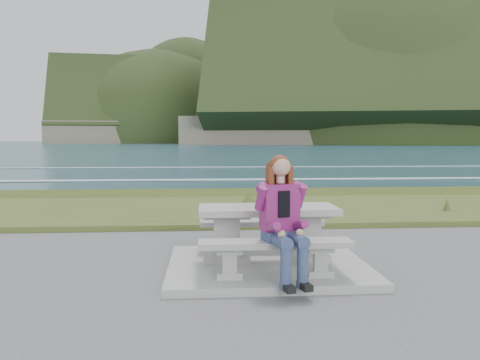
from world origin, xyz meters
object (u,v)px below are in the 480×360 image
at_px(bench_seaward, 261,227).
at_px(seated_woman, 285,236).
at_px(picnic_table, 268,219).
at_px(bench_landward, 276,249).

xyz_separation_m(bench_seaward, seated_woman, (0.09, -1.53, 0.18)).
distance_m(picnic_table, bench_seaward, 0.74).
xyz_separation_m(picnic_table, seated_woman, (0.09, -0.83, -0.05)).
height_order(bench_seaward, seated_woman, seated_woman).
height_order(bench_landward, seated_woman, seated_woman).
distance_m(bench_seaward, seated_woman, 1.55).
relative_size(picnic_table, bench_landward, 1.00).
relative_size(picnic_table, seated_woman, 1.24).
relative_size(bench_landward, bench_seaward, 1.00).
bearing_deg(bench_landward, seated_woman, -57.69).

